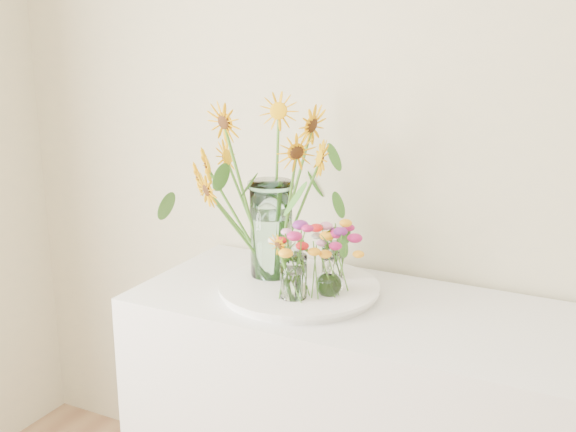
# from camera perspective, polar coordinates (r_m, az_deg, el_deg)

# --- Properties ---
(tray) EXTENTS (0.47, 0.47, 0.02)m
(tray) POSITION_cam_1_polar(r_m,az_deg,el_deg) (2.20, 0.88, -5.87)
(tray) COLOR white
(tray) RESTS_ON counter
(mason_jar) EXTENTS (0.16, 0.16, 0.31)m
(mason_jar) POSITION_cam_1_polar(r_m,az_deg,el_deg) (2.24, -1.34, -1.06)
(mason_jar) COLOR #C0F2E4
(mason_jar) RESTS_ON tray
(sunflower_bouquet) EXTENTS (0.97, 0.97, 0.58)m
(sunflower_bouquet) POSITION_cam_1_polar(r_m,az_deg,el_deg) (2.20, -1.36, 2.37)
(sunflower_bouquet) COLOR #ECA604
(sunflower_bouquet) RESTS_ON tray
(small_vase_a) EXTENTS (0.09, 0.09, 0.13)m
(small_vase_a) POSITION_cam_1_polar(r_m,az_deg,el_deg) (2.08, 0.44, -4.87)
(small_vase_a) COLOR white
(small_vase_a) RESTS_ON tray
(wildflower_posy_a) EXTENTS (0.20, 0.20, 0.22)m
(wildflower_posy_a) POSITION_cam_1_polar(r_m,az_deg,el_deg) (2.06, 0.45, -3.70)
(wildflower_posy_a) COLOR #FFA316
(wildflower_posy_a) RESTS_ON tray
(small_vase_b) EXTENTS (0.08, 0.08, 0.12)m
(small_vase_b) POSITION_cam_1_polar(r_m,az_deg,el_deg) (2.11, 3.27, -4.79)
(small_vase_b) COLOR white
(small_vase_b) RESTS_ON tray
(wildflower_posy_b) EXTENTS (0.23, 0.23, 0.21)m
(wildflower_posy_b) POSITION_cam_1_polar(r_m,az_deg,el_deg) (2.10, 3.28, -3.63)
(wildflower_posy_b) COLOR #FFA316
(wildflower_posy_b) RESTS_ON tray
(small_vase_c) EXTENTS (0.08, 0.08, 0.12)m
(small_vase_c) POSITION_cam_1_polar(r_m,az_deg,el_deg) (2.24, 3.53, -3.56)
(small_vase_c) COLOR white
(small_vase_c) RESTS_ON tray
(wildflower_posy_c) EXTENTS (0.18, 0.18, 0.21)m
(wildflower_posy_c) POSITION_cam_1_polar(r_m,az_deg,el_deg) (2.23, 3.55, -2.47)
(wildflower_posy_c) COLOR #FFA316
(wildflower_posy_c) RESTS_ON tray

